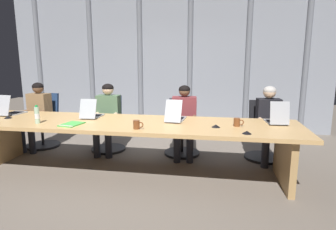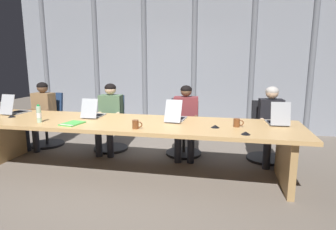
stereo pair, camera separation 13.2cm
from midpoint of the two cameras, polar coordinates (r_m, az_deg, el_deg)
The scene contains 22 objects.
ground_plane at distance 4.19m, azimuth -6.74°, elevation -11.21°, with size 14.46×14.46×0.00m, color #6B6056.
conference_table at distance 4.00m, azimuth -6.93°, elevation -3.12°, with size 4.65×1.11×0.74m.
curtain_backdrop at distance 6.55m, azimuth 0.70°, elevation 10.97°, with size 7.23×0.17×3.16m.
laptop_left_end at distance 5.12m, azimuth -27.64°, elevation 0.93°, with size 0.27×0.44×0.32m.
laptop_left_mid at distance 4.39m, azimuth -13.87°, elevation 0.34°, with size 0.26×0.41×0.29m.
laptop_center at distance 4.02m, azimuth 2.57°, elevation -0.26°, with size 0.26×0.49×0.31m.
laptop_right_mid at distance 4.06m, azimuth 21.97°, elevation -0.92°, with size 0.27×0.39×0.32m.
office_chair_left_end at distance 5.79m, azimuth -22.30°, elevation -1.95°, with size 0.60×0.60×0.97m.
office_chair_left_mid at distance 5.19m, azimuth -10.64°, elevation -2.80°, with size 0.60×0.61×0.95m.
office_chair_center at distance 4.85m, azimuth 3.95°, elevation -3.65°, with size 0.60×0.61×0.94m.
office_chair_right_mid at distance 4.86m, azimuth 19.77°, elevation -4.27°, with size 0.60×0.60×0.93m.
person_left_end at distance 5.61m, azimuth -23.50°, elevation 0.78°, with size 0.41×0.57×1.18m.
person_left_mid at distance 4.96m, azimuth -10.88°, elevation 0.30°, with size 0.41×0.56×1.18m.
person_center at distance 4.63m, azimuth 4.37°, elevation -0.41°, with size 0.44×0.57×1.17m.
person_right_mid at distance 4.65m, azimuth 20.79°, elevation -0.99°, with size 0.39×0.56×1.18m.
water_bottle_primary at distance 4.23m, azimuth -23.61°, elevation 0.13°, with size 0.06×0.06×0.25m.
coffee_mug_near at distance 3.55m, azimuth -5.39°, elevation -1.89°, with size 0.13×0.08×0.11m.
coffee_mug_far at distance 3.76m, azimuth 14.64°, elevation -1.50°, with size 0.13×0.08×0.11m.
conference_mic_left_side at distance 3.66m, azimuth 10.46°, elevation -2.23°, with size 0.11×0.11×0.04m, color black.
conference_mic_middle at distance 3.41m, azimuth 16.38°, elevation -3.48°, with size 0.11×0.11×0.04m, color black.
conference_mic_right_side at distance 4.83m, azimuth -28.12°, elevation -0.18°, with size 0.11×0.11×0.04m, color black.
spiral_notepad at distance 3.98m, azimuth -17.71°, elevation -1.63°, with size 0.27×0.34×0.03m.
Camera 2 is at (1.32, -3.66, 1.57)m, focal length 30.45 mm.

